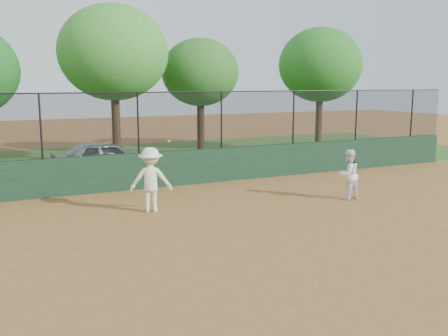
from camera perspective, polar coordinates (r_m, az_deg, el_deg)
name	(u,v)px	position (r m, az deg, el deg)	size (l,w,h in m)	color
ground	(234,236)	(11.59, 1.10, -7.83)	(80.00, 80.00, 0.00)	#905E2E
back_wall	(154,170)	(16.89, -8.00, -0.22)	(26.00, 0.20, 1.20)	#1A3A23
grass_strip	(113,162)	(22.71, -12.52, 0.69)	(36.00, 12.00, 0.01)	#2A5019
parked_car	(106,158)	(19.27, -13.33, 1.10)	(1.61, 4.00, 1.36)	#B3B8BD
player_second	(348,174)	(15.48, 14.00, -0.72)	(0.74, 0.58, 1.52)	white
player_main	(151,180)	(13.72, -8.36, -1.34)	(1.30, 1.02, 1.99)	#F1F1CD
fence_assembly	(152,121)	(16.67, -8.23, 5.32)	(26.00, 0.06, 2.00)	black
tree_2	(113,53)	(21.81, -12.52, 12.71)	(4.61, 4.19, 6.71)	#442D18
tree_3	(200,73)	(24.15, -2.72, 10.83)	(3.72, 3.38, 5.57)	#372212
tree_4	(321,65)	(25.83, 10.98, 11.46)	(4.27, 3.88, 6.19)	#4A321A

